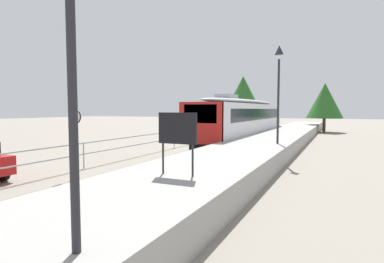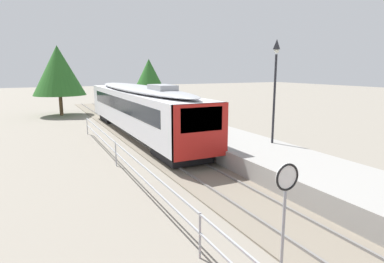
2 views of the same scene
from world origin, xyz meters
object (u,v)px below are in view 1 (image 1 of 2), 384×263
Objects in this scene: platform_lamp_mid_platform at (279,76)px; commuter_train at (244,117)px; platform_notice_board at (177,130)px; speed_limit_sign at (76,126)px.

commuter_train is at bearing 116.03° from platform_lamp_mid_platform.
platform_lamp_mid_platform reaches higher than commuter_train.
commuter_train is at bearing 100.10° from platform_notice_board.
platform_lamp_mid_platform is 1.91× the size of speed_limit_sign.
platform_notice_board is 0.64× the size of speed_limit_sign.
speed_limit_sign reaches higher than platform_notice_board.
platform_lamp_mid_platform is 2.97× the size of platform_notice_board.
platform_lamp_mid_platform is 10.82m from speed_limit_sign.
platform_notice_board is at bearing -96.44° from platform_lamp_mid_platform.
commuter_train is 6.94× the size of speed_limit_sign.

